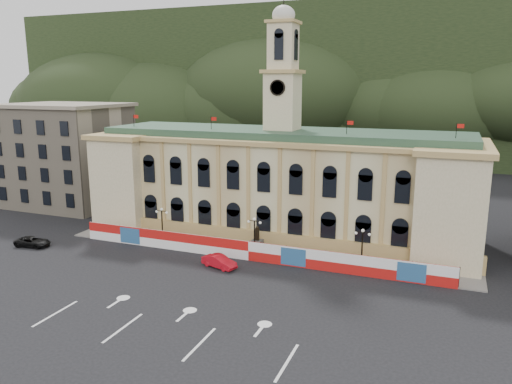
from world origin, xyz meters
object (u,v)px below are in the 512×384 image
at_px(red_sedan, 219,261).
at_px(lamp_center, 254,233).
at_px(statue, 257,244).
at_px(black_suv, 33,242).

bearing_deg(red_sedan, lamp_center, -6.38).
xyz_separation_m(statue, black_suv, (-30.00, -8.94, -0.50)).
distance_m(statue, red_sedan, 7.13).
distance_m(statue, black_suv, 31.31).
distance_m(statue, lamp_center, 2.14).
height_order(lamp_center, red_sedan, lamp_center).
xyz_separation_m(lamp_center, red_sedan, (-2.39, -5.71, -2.31)).
relative_size(lamp_center, red_sedan, 1.05).
bearing_deg(statue, black_suv, -163.41).
height_order(lamp_center, black_suv, lamp_center).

